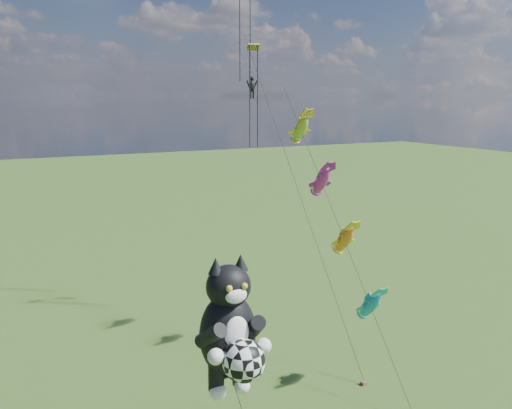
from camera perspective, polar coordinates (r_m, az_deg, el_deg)
name	(u,v)px	position (r m, az deg, el deg)	size (l,w,h in m)	color
cat_kite_rig	(231,330)	(23.52, -2.51, -12.40)	(2.94, 4.30, 11.23)	brown
fish_windsock_rig	(333,211)	(37.45, 7.68, -0.60)	(1.32, 15.96, 18.07)	brown
parafoil_rig	(253,71)	(45.55, -0.27, 13.24)	(1.90, 17.58, 27.82)	brown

